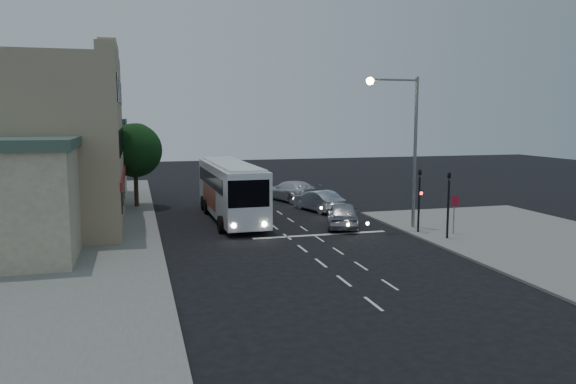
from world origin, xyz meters
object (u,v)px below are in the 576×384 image
object	(u,v)px
car_sedan_a	(318,201)
street_tree	(135,148)
traffic_signal_main	(419,193)
regulatory_sign	(455,208)
tour_bus	(231,189)
car_sedan_b	(291,191)
streetlight	(406,135)
car_suv	(343,215)
traffic_signal_side	(449,197)

from	to	relation	value
car_sedan_a	street_tree	size ratio (longest dim) A/B	0.75
traffic_signal_main	car_sedan_a	bearing A→B (deg)	108.87
regulatory_sign	tour_bus	bearing A→B (deg)	143.05
car_sedan_b	streetlight	bearing A→B (deg)	87.01
car_suv	streetlight	size ratio (longest dim) A/B	0.52
street_tree	regulatory_sign	bearing A→B (deg)	-41.08
tour_bus	street_tree	world-z (taller)	street_tree
car_suv	streetlight	distance (m)	6.15
car_suv	traffic_signal_side	xyz separation A→B (m)	(4.26, -5.00, 1.62)
street_tree	traffic_signal_side	bearing A→B (deg)	-44.50
street_tree	tour_bus	bearing A→B (deg)	-47.67
tour_bus	car_sedan_a	distance (m)	6.93
car_sedan_b	car_suv	bearing A→B (deg)	72.94
car_sedan_b	traffic_signal_side	size ratio (longest dim) A/B	1.39
traffic_signal_main	traffic_signal_side	bearing A→B (deg)	-70.51
car_sedan_a	regulatory_sign	bearing A→B (deg)	100.83
regulatory_sign	street_tree	bearing A→B (deg)	138.92
tour_bus	car_sedan_a	size ratio (longest dim) A/B	2.68
car_sedan_a	regulatory_sign	size ratio (longest dim) A/B	2.10
car_sedan_a	streetlight	size ratio (longest dim) A/B	0.51
car_sedan_a	traffic_signal_main	world-z (taller)	traffic_signal_main
car_sedan_a	streetlight	bearing A→B (deg)	95.80
regulatory_sign	street_tree	xyz separation A→B (m)	(-17.51, 15.26, 2.90)
car_suv	traffic_signal_side	size ratio (longest dim) A/B	1.14
car_sedan_a	car_sedan_b	xyz separation A→B (m)	(-0.54, 5.38, 0.07)
street_tree	traffic_signal_main	bearing A→B (deg)	-42.03
tour_bus	car_sedan_b	bearing A→B (deg)	47.77
tour_bus	streetlight	world-z (taller)	streetlight
car_sedan_a	street_tree	world-z (taller)	street_tree
traffic_signal_side	car_suv	bearing A→B (deg)	130.41
streetlight	car_sedan_b	bearing A→B (deg)	104.59
traffic_signal_main	traffic_signal_side	world-z (taller)	same
traffic_signal_side	car_sedan_a	bearing A→B (deg)	108.98
car_sedan_a	streetlight	world-z (taller)	streetlight
car_sedan_b	car_sedan_a	bearing A→B (deg)	78.16
car_sedan_a	regulatory_sign	xyz separation A→B (m)	(4.82, -10.14, 0.83)
tour_bus	regulatory_sign	bearing A→B (deg)	-37.71
streetlight	street_tree	xyz separation A→B (m)	(-15.55, 12.82, -1.23)
traffic_signal_main	tour_bus	bearing A→B (deg)	142.07
car_sedan_b	traffic_signal_main	xyz separation A→B (m)	(3.66, -14.50, 1.59)
car_sedan_b	traffic_signal_side	bearing A→B (deg)	87.24
tour_bus	car_suv	bearing A→B (deg)	-37.22
car_suv	traffic_signal_main	distance (m)	4.94
car_sedan_a	regulatory_sign	world-z (taller)	regulatory_sign
tour_bus	traffic_signal_main	distance (m)	12.38
car_suv	car_sedan_a	size ratio (longest dim) A/B	1.01
car_sedan_a	traffic_signal_side	distance (m)	11.86
traffic_signal_side	car_sedan_b	bearing A→B (deg)	104.82
streetlight	car_suv	bearing A→B (deg)	154.14
car_sedan_a	traffic_signal_side	size ratio (longest dim) A/B	1.13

